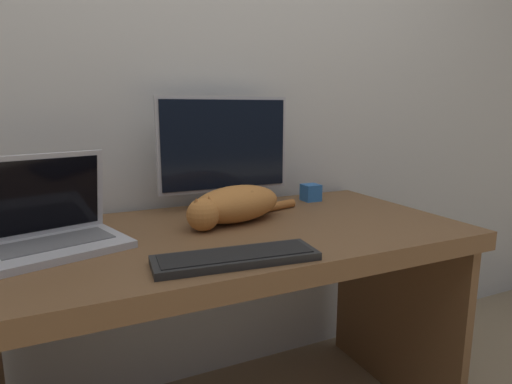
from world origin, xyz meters
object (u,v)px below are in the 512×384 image
(monitor, at_px, (225,153))
(external_keyboard, at_px, (236,257))
(laptop, at_px, (52,230))
(cat, at_px, (234,204))

(monitor, height_order, external_keyboard, monitor)
(laptop, xyz_separation_m, external_keyboard, (0.41, -0.31, -0.04))
(monitor, distance_m, cat, 0.26)
(external_keyboard, height_order, cat, cat)
(external_keyboard, relative_size, cat, 0.90)
(external_keyboard, distance_m, cat, 0.38)
(monitor, xyz_separation_m, laptop, (-0.60, -0.24, -0.16))
(monitor, bearing_deg, cat, -103.10)
(cat, bearing_deg, external_keyboard, -126.89)
(monitor, height_order, cat, monitor)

